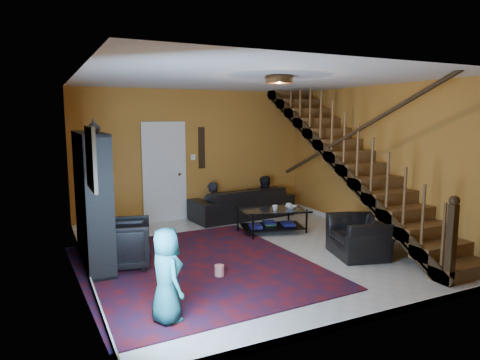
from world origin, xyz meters
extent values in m
plane|color=beige|center=(0.00, 0.00, 0.00)|extent=(5.50, 5.50, 0.00)
plane|color=#B67328|center=(0.00, 2.75, 1.40)|extent=(5.20, 0.00, 5.20)
plane|color=#B67328|center=(0.00, -2.75, 1.40)|extent=(5.20, 0.00, 5.20)
plane|color=#B67328|center=(-2.60, 0.00, 1.40)|extent=(0.00, 5.50, 5.50)
plane|color=#B67328|center=(2.60, 0.00, 1.40)|extent=(0.00, 5.50, 5.50)
plane|color=white|center=(0.00, 0.00, 2.80)|extent=(5.50, 5.50, 0.00)
cube|color=silver|center=(0.00, 2.74, 0.05)|extent=(5.20, 0.02, 0.10)
cube|color=silver|center=(-2.59, 0.00, 0.05)|extent=(0.02, 5.50, 0.10)
cube|color=#B67328|center=(2.12, 0.00, 1.32)|extent=(0.95, 4.92, 2.83)
cube|color=black|center=(1.67, 0.00, 1.40)|extent=(0.04, 5.02, 3.02)
cylinder|color=black|center=(1.70, 0.00, 1.85)|extent=(0.07, 4.20, 2.44)
cube|color=black|center=(1.70, -2.40, 0.55)|extent=(0.10, 0.10, 1.10)
cube|color=black|center=(-2.41, 0.60, 1.00)|extent=(0.35, 1.80, 2.00)
cube|color=black|center=(-2.41, 0.60, 0.40)|extent=(0.35, 1.72, 0.03)
cube|color=black|center=(-2.41, 0.60, 1.16)|extent=(0.35, 1.72, 0.03)
cube|color=silver|center=(-0.70, 2.73, 1.02)|extent=(0.82, 0.05, 2.05)
cube|color=maroon|center=(-2.57, -0.90, 1.75)|extent=(0.04, 0.74, 0.74)
cube|color=black|center=(0.15, 2.73, 1.55)|extent=(0.14, 0.03, 0.90)
cylinder|color=#3F2814|center=(0.00, -0.80, 2.74)|extent=(0.40, 0.40, 0.10)
cube|color=#4D0D10|center=(-1.09, -0.26, 0.01)|extent=(3.43, 3.88, 0.02)
imported|color=black|center=(0.93, 2.30, 0.34)|extent=(2.38, 1.13, 0.67)
imported|color=black|center=(-2.05, 0.18, 0.36)|extent=(0.95, 0.93, 0.72)
imported|color=black|center=(1.50, -0.91, 0.31)|extent=(1.06, 1.15, 0.62)
imported|color=black|center=(0.23, 2.35, 0.20)|extent=(0.49, 0.33, 1.29)
imported|color=black|center=(1.50, 2.35, 0.22)|extent=(0.66, 0.52, 1.34)
imported|color=#175458|center=(-1.95, -1.76, 0.53)|extent=(0.41, 0.56, 1.06)
cube|color=black|center=(0.33, 0.60, 0.23)|extent=(0.04, 0.04, 0.46)
cube|color=black|center=(1.49, 0.60, 0.23)|extent=(0.04, 0.04, 0.46)
cube|color=black|center=(0.33, 1.25, 0.23)|extent=(0.04, 0.04, 0.46)
cube|color=black|center=(1.49, 1.25, 0.23)|extent=(0.04, 0.04, 0.46)
cube|color=black|center=(0.91, 0.92, 0.12)|extent=(1.29, 0.94, 0.02)
cube|color=silver|center=(0.91, 0.92, 0.46)|extent=(1.37, 1.02, 0.02)
imported|color=#999999|center=(1.25, 0.86, 0.51)|extent=(0.13, 0.13, 0.09)
imported|color=#999999|center=(0.89, 0.78, 0.52)|extent=(0.14, 0.14, 0.10)
imported|color=#999999|center=(1.26, 0.81, 0.49)|extent=(0.28, 0.28, 0.05)
imported|color=#999999|center=(-2.41, 0.10, 2.10)|extent=(0.18, 0.18, 0.19)
cylinder|color=red|center=(-0.93, -0.80, 0.10)|extent=(0.16, 0.16, 0.15)
camera|label=1|loc=(-3.14, -6.09, 2.23)|focal=32.00mm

